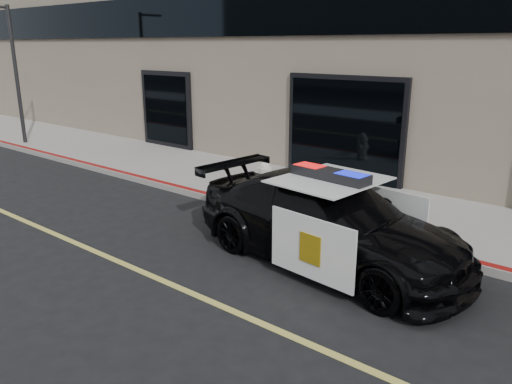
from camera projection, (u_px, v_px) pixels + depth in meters
The scene contains 5 objects.
ground at pixel (174, 286), 7.79m from camera, with size 120.00×120.00×0.00m, color black.
sidewalk_n at pixel (342, 202), 11.68m from camera, with size 60.00×3.50×0.15m, color gray.
police_car at pixel (328, 222), 8.45m from camera, with size 3.09×5.47×1.65m.
fire_hydrant at pixel (265, 179), 11.89m from camera, with size 0.38×0.53×0.85m.
street_light at pixel (14, 69), 17.61m from camera, with size 0.13×1.22×4.79m.
Camera 1 is at (5.44, -4.67, 3.63)m, focal length 35.00 mm.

